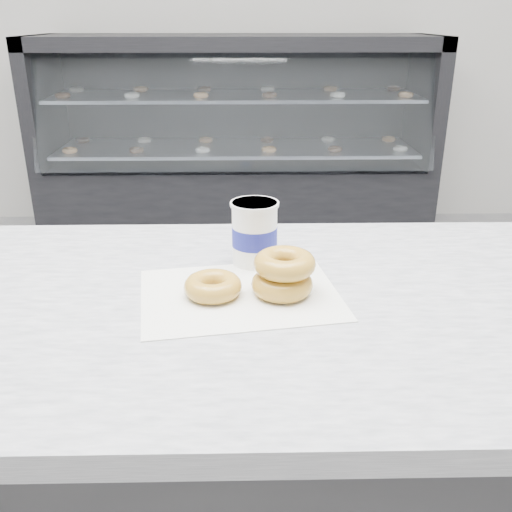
% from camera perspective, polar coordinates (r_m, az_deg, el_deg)
% --- Properties ---
extents(ground, '(5.00, 5.00, 0.00)m').
position_cam_1_polar(ground, '(2.00, -2.46, -19.53)').
color(ground, gray).
rests_on(ground, ground).
extents(counter, '(3.06, 0.76, 0.90)m').
position_cam_1_polar(counter, '(1.26, -3.40, -22.72)').
color(counter, '#333335').
rests_on(counter, ground).
extents(display_case, '(2.40, 0.74, 1.25)m').
position_cam_1_polar(display_case, '(3.70, -1.96, 9.43)').
color(display_case, black).
rests_on(display_case, ground).
extents(wax_paper, '(0.38, 0.31, 0.00)m').
position_cam_1_polar(wax_paper, '(1.00, -1.62, -3.85)').
color(wax_paper, silver).
rests_on(wax_paper, counter).
extents(donut_single, '(0.13, 0.13, 0.03)m').
position_cam_1_polar(donut_single, '(0.99, -4.33, -3.03)').
color(donut_single, gold).
rests_on(donut_single, wax_paper).
extents(donut_stack, '(0.14, 0.14, 0.07)m').
position_cam_1_polar(donut_stack, '(0.98, 2.76, -1.78)').
color(donut_stack, gold).
rests_on(donut_stack, wax_paper).
extents(coffee_cup, '(0.09, 0.09, 0.12)m').
position_cam_1_polar(coffee_cup, '(1.10, -0.15, 2.37)').
color(coffee_cup, white).
rests_on(coffee_cup, counter).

